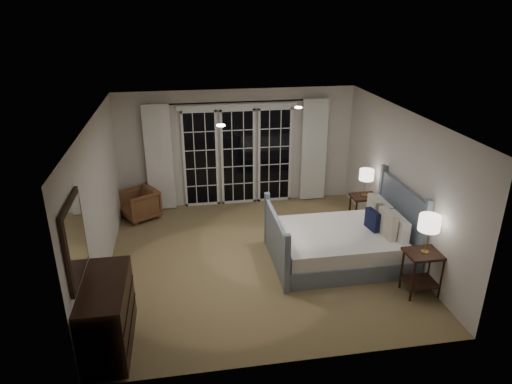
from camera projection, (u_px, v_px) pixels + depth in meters
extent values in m
plane|color=olive|center=(257.00, 259.00, 7.92)|extent=(5.00, 5.00, 0.00)
plane|color=silver|center=(257.00, 117.00, 6.96)|extent=(5.00, 5.00, 0.00)
cube|color=beige|center=(98.00, 202.00, 7.06)|extent=(0.02, 5.00, 2.50)
cube|color=beige|center=(401.00, 183.00, 7.82)|extent=(0.02, 5.00, 2.50)
cube|color=beige|center=(238.00, 148.00, 9.72)|extent=(5.00, 0.02, 2.50)
cube|color=beige|center=(294.00, 276.00, 5.16)|extent=(5.00, 0.02, 2.50)
cube|color=black|center=(201.00, 159.00, 9.65)|extent=(0.66, 0.02, 2.02)
cube|color=black|center=(238.00, 157.00, 9.77)|extent=(0.66, 0.02, 2.02)
cube|color=black|center=(275.00, 155.00, 9.89)|extent=(0.66, 0.02, 2.02)
cube|color=white|center=(237.00, 106.00, 9.33)|extent=(2.50, 0.04, 0.10)
cylinder|color=black|center=(238.00, 102.00, 9.25)|extent=(3.50, 0.03, 0.03)
cube|color=white|center=(159.00, 158.00, 9.40)|extent=(0.55, 0.10, 2.25)
cube|color=white|center=(314.00, 150.00, 9.90)|extent=(0.55, 0.10, 2.25)
cylinder|color=white|center=(298.00, 107.00, 7.64)|extent=(0.12, 0.12, 0.01)
cylinder|color=white|center=(221.00, 125.00, 6.51)|extent=(0.12, 0.12, 0.01)
cube|color=slate|center=(337.00, 252.00, 7.83)|extent=(2.04, 1.60, 0.30)
cube|color=white|center=(338.00, 238.00, 7.73)|extent=(1.98, 1.54, 0.25)
cube|color=slate|center=(400.00, 221.00, 7.80)|extent=(0.06, 1.60, 1.30)
cube|color=slate|center=(276.00, 242.00, 7.55)|extent=(0.06, 1.60, 0.90)
cube|color=white|center=(398.00, 227.00, 7.45)|extent=(0.14, 0.60, 0.36)
cube|color=white|center=(381.00, 210.00, 8.03)|extent=(0.14, 0.60, 0.36)
cube|color=beige|center=(388.00, 224.00, 7.45)|extent=(0.16, 0.46, 0.45)
cube|color=beige|center=(374.00, 210.00, 7.96)|extent=(0.16, 0.46, 0.45)
cube|color=#141737|center=(372.00, 220.00, 7.70)|extent=(0.15, 0.35, 0.34)
cube|color=black|center=(425.00, 254.00, 6.73)|extent=(0.54, 0.44, 0.04)
cube|color=black|center=(420.00, 282.00, 6.92)|extent=(0.50, 0.39, 0.03)
cylinder|color=black|center=(413.00, 282.00, 6.67)|extent=(0.04, 0.04, 0.68)
cylinder|color=black|center=(442.00, 279.00, 6.74)|extent=(0.04, 0.04, 0.68)
cylinder|color=black|center=(402.00, 269.00, 6.99)|extent=(0.04, 0.04, 0.68)
cylinder|color=black|center=(429.00, 266.00, 7.06)|extent=(0.04, 0.04, 0.68)
cube|color=black|center=(364.00, 197.00, 8.83)|extent=(0.51, 0.40, 0.04)
cube|color=black|center=(362.00, 218.00, 9.01)|extent=(0.47, 0.36, 0.03)
cylinder|color=black|center=(356.00, 216.00, 8.78)|extent=(0.04, 0.04, 0.63)
cylinder|color=black|center=(376.00, 214.00, 8.84)|extent=(0.04, 0.04, 0.63)
cylinder|color=black|center=(350.00, 209.00, 9.07)|extent=(0.04, 0.04, 0.63)
cylinder|color=black|center=(370.00, 208.00, 9.14)|extent=(0.04, 0.04, 0.63)
cylinder|color=#AC9145|center=(425.00, 252.00, 6.72)|extent=(0.12, 0.12, 0.02)
cylinder|color=#AC9145|center=(427.00, 241.00, 6.65)|extent=(0.02, 0.02, 0.35)
cylinder|color=white|center=(430.00, 223.00, 6.54)|extent=(0.31, 0.31, 0.23)
cylinder|color=#AC9145|center=(365.00, 195.00, 8.82)|extent=(0.12, 0.12, 0.02)
cylinder|color=#AC9145|center=(365.00, 187.00, 8.76)|extent=(0.02, 0.02, 0.31)
cylinder|color=white|center=(367.00, 175.00, 8.66)|extent=(0.28, 0.28, 0.20)
imported|color=brown|center=(140.00, 204.00, 9.31)|extent=(0.92, 0.91, 0.62)
cube|color=black|center=(108.00, 315.00, 5.76)|extent=(0.54, 1.30, 0.92)
cube|color=black|center=(131.00, 322.00, 5.87)|extent=(0.01, 1.28, 0.01)
cube|color=black|center=(129.00, 303.00, 5.75)|extent=(0.01, 1.28, 0.01)
cube|color=black|center=(75.00, 240.00, 5.31)|extent=(0.04, 0.85, 1.00)
cube|color=white|center=(77.00, 240.00, 5.32)|extent=(0.01, 0.73, 0.88)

